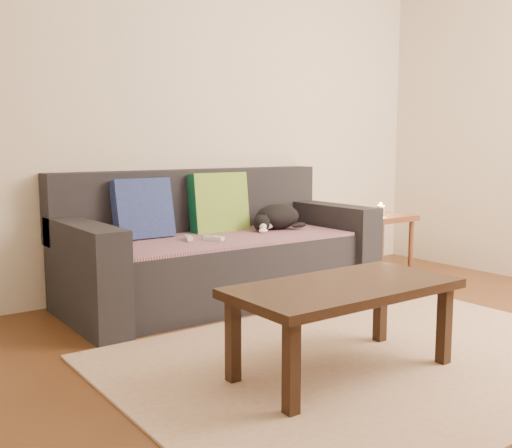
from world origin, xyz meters
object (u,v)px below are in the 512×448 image
at_px(sofa, 218,254).
at_px(coffee_table, 344,295).
at_px(wii_remote_b, 189,238).
at_px(wii_remote_a, 214,238).
at_px(cat, 276,217).
at_px(side_table, 380,226).

xyz_separation_m(sofa, coffee_table, (-0.26, -1.49, 0.06)).
height_order(wii_remote_b, coffee_table, wii_remote_b).
bearing_deg(wii_remote_a, wii_remote_b, 31.65).
height_order(wii_remote_a, coffee_table, wii_remote_a).
distance_m(cat, coffee_table, 1.66).
height_order(sofa, wii_remote_b, sofa).
relative_size(sofa, cat, 4.62).
distance_m(sofa, cat, 0.53).
bearing_deg(side_table, wii_remote_a, 177.27).
bearing_deg(sofa, coffee_table, -100.11).
bearing_deg(cat, wii_remote_b, -155.06).
relative_size(cat, wii_remote_b, 3.03).
bearing_deg(side_table, wii_remote_b, 173.82).
xyz_separation_m(wii_remote_b, coffee_table, (0.01, -1.39, -0.08)).
height_order(sofa, side_table, sofa).
bearing_deg(coffee_table, sofa, 79.89).
height_order(wii_remote_b, side_table, side_table).
bearing_deg(wii_remote_b, wii_remote_a, -109.07).
bearing_deg(cat, side_table, 1.81).
height_order(cat, coffee_table, cat).
bearing_deg(cat, coffee_table, -98.12).
bearing_deg(wii_remote_b, sofa, -50.55).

